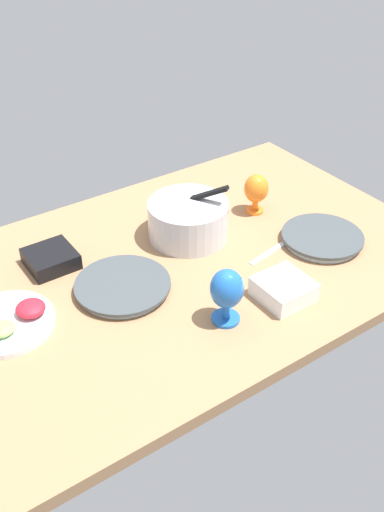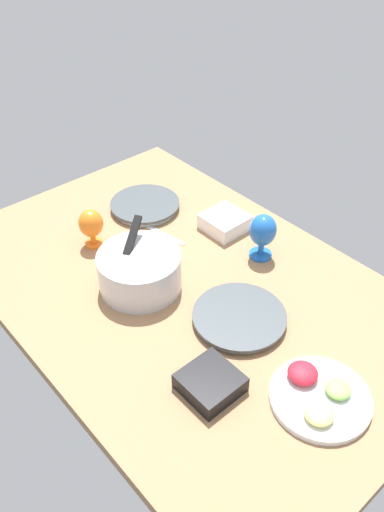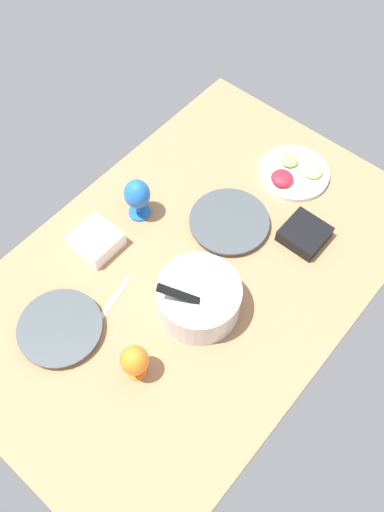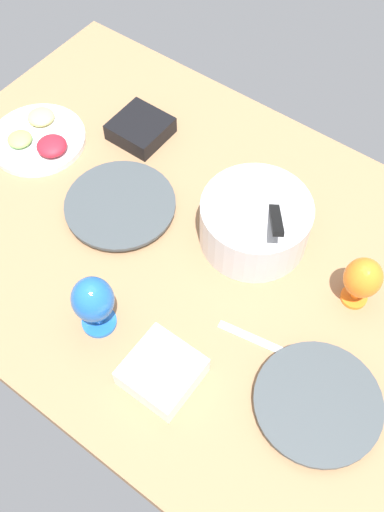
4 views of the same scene
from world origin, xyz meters
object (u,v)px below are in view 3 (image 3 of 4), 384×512
hurricane_glass_orange (135,361)px  hurricane_glass_blue (137,195)px  dinner_plate_right (60,328)px  fruit_platter (294,173)px  square_bowl_white (96,240)px  dinner_plate_left (229,222)px  mixing_bowl (199,298)px  square_bowl_black (305,234)px

hurricane_glass_orange → hurricane_glass_blue: 58.82cm
dinner_plate_right → fruit_platter: 101.16cm
hurricane_glass_blue → square_bowl_white: 20.74cm
dinner_plate_left → dinner_plate_right: 67.81cm
mixing_bowl → hurricane_glass_blue: 43.11cm
hurricane_glass_blue → square_bowl_black: 59.03cm
mixing_bowl → hurricane_glass_orange: size_ratio=1.84×
hurricane_glass_orange → square_bowl_black: hurricane_glass_orange is taller
mixing_bowl → dinner_plate_right: bearing=-39.2°
dinner_plate_right → square_bowl_white: size_ratio=1.85×
square_bowl_black → hurricane_glass_orange: bearing=-8.6°
dinner_plate_left → square_bowl_white: square_bowl_white is taller
mixing_bowl → square_bowl_white: size_ratio=1.83×
hurricane_glass_blue → dinner_plate_right: bearing=14.2°
fruit_platter → hurricane_glass_orange: (93.36, 7.90, 7.21)cm
dinner_plate_right → square_bowl_black: size_ratio=1.86×
square_bowl_white → square_bowl_black: square_bowl_white is taller
dinner_plate_right → fruit_platter: size_ratio=1.01×
dinner_plate_left → mixing_bowl: 34.85cm
mixing_bowl → square_bowl_black: 45.65cm
mixing_bowl → fruit_platter: 65.86cm
dinner_plate_right → hurricane_glass_blue: (-49.18, -12.42, 8.76)cm
mixing_bowl → fruit_platter: size_ratio=1.00×
fruit_platter → hurricane_glass_orange: bearing=4.8°
mixing_bowl → square_bowl_black: size_ratio=1.84×
dinner_plate_left → fruit_platter: bearing=172.4°
dinner_plate_right → hurricane_glass_orange: bearing=102.2°
hurricane_glass_orange → dinner_plate_right: bearing=-77.8°
dinner_plate_left → mixing_bowl: size_ratio=1.07×
dinner_plate_right → square_bowl_black: 87.27cm
hurricane_glass_blue → square_bowl_black: hurricane_glass_blue is taller
mixing_bowl → hurricane_glass_orange: bearing=-0.9°
mixing_bowl → hurricane_glass_orange: mixing_bowl is taller
dinner_plate_left → hurricane_glass_orange: (60.21, 12.33, 7.42)cm
fruit_platter → square_bowl_white: (69.55, -33.59, 1.71)cm
dinner_plate_right → mixing_bowl: size_ratio=1.01×
dinner_plate_right → mixing_bowl: bearing=140.8°
dinner_plate_left → hurricane_glass_orange: bearing=11.6°
dinner_plate_left → hurricane_glass_blue: 33.48cm
dinner_plate_right → hurricane_glass_orange: 28.95cm
hurricane_glass_orange → square_bowl_black: 73.55cm
square_bowl_black → square_bowl_white: bearing=-47.1°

